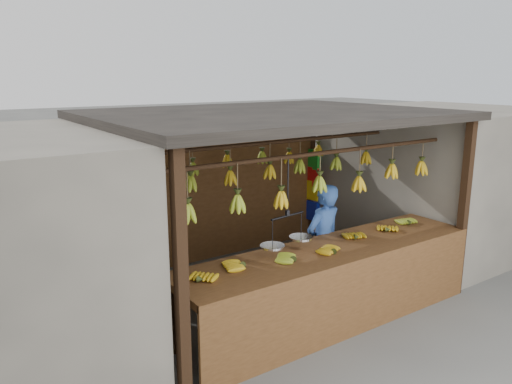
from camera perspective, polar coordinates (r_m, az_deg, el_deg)
ground at (r=6.90m, az=1.44°, el=-11.05°), size 80.00×80.00×0.00m
stall at (r=6.60m, az=-0.14°, el=5.72°), size 4.30×3.30×2.40m
neighbor_right at (r=9.05m, az=20.30°, el=1.71°), size 3.00×3.00×2.30m
counter at (r=5.79m, az=9.38°, el=-8.45°), size 3.90×0.89×0.96m
hanging_bananas at (r=6.40m, az=1.53°, el=2.24°), size 3.66×2.25×0.39m
balance_scale at (r=5.47m, az=3.58°, el=-5.15°), size 0.69×0.31×0.95m
vendor at (r=6.43m, az=7.67°, el=-5.75°), size 0.60×0.43×1.52m
bag_bundles at (r=8.75m, az=6.60°, el=0.86°), size 0.08×0.26×1.26m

